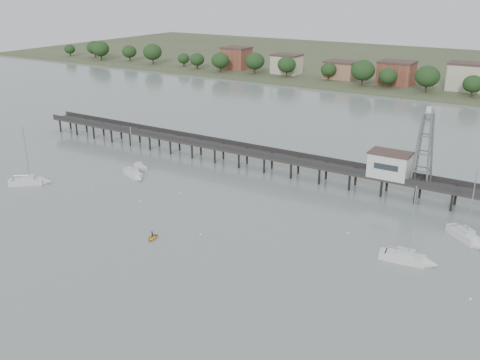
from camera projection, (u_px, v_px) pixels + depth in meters
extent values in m
plane|color=gray|center=(86.00, 292.00, 76.73)|extent=(500.00, 500.00, 0.00)
cube|color=#2D2823|center=(281.00, 158.00, 123.17)|extent=(150.00, 5.00, 0.50)
cube|color=#333335|center=(277.00, 157.00, 120.98)|extent=(150.00, 0.12, 1.10)
cube|color=#333335|center=(286.00, 152.00, 124.80)|extent=(150.00, 0.12, 1.10)
cylinder|color=black|center=(60.00, 126.00, 158.51)|extent=(0.50, 0.50, 4.40)
cylinder|color=black|center=(70.00, 123.00, 161.53)|extent=(0.50, 0.50, 4.40)
cylinder|color=black|center=(277.00, 168.00, 122.34)|extent=(0.50, 0.50, 4.40)
cylinder|color=black|center=(285.00, 164.00, 125.36)|extent=(0.50, 0.50, 4.40)
cube|color=silver|center=(389.00, 165.00, 109.83)|extent=(8.00, 5.00, 5.00)
cube|color=#4C3833|center=(391.00, 153.00, 108.90)|extent=(8.40, 5.40, 0.30)
cube|color=slate|center=(429.00, 114.00, 102.55)|extent=(1.80, 1.80, 0.30)
cube|color=silver|center=(429.00, 110.00, 102.29)|extent=(0.90, 0.90, 1.20)
cube|color=silver|center=(465.00, 237.00, 92.44)|extent=(6.17, 5.91, 1.65)
cone|color=silver|center=(480.00, 247.00, 88.97)|extent=(3.51, 3.49, 2.39)
cube|color=silver|center=(466.00, 231.00, 92.03)|extent=(3.31, 3.26, 0.75)
cylinder|color=#A5A8AA|center=(472.00, 203.00, 89.75)|extent=(0.18, 0.18, 11.54)
cylinder|color=#A5A8AA|center=(462.00, 225.00, 92.76)|extent=(2.74, 2.50, 0.12)
cube|color=silver|center=(405.00, 259.00, 85.01)|extent=(6.48, 3.19, 1.65)
cone|color=silver|center=(430.00, 264.00, 83.49)|extent=(2.88, 2.73, 2.42)
cube|color=silver|center=(406.00, 252.00, 84.60)|extent=(2.99, 2.27, 0.75)
cylinder|color=#A5A8AA|center=(412.00, 221.00, 82.52)|extent=(0.18, 0.18, 11.67)
cylinder|color=#A5A8AA|center=(399.00, 248.00, 84.82)|extent=(3.62, 0.58, 0.12)
cube|color=silver|center=(133.00, 175.00, 122.28)|extent=(5.99, 4.27, 1.65)
cone|color=silver|center=(139.00, 179.00, 119.57)|extent=(3.02, 2.94, 2.17)
cube|color=silver|center=(133.00, 170.00, 121.87)|extent=(2.98, 2.60, 0.75)
cylinder|color=#A5A8AA|center=(132.00, 150.00, 119.87)|extent=(0.18, 0.18, 10.49)
cylinder|color=#A5A8AA|center=(131.00, 166.00, 122.41)|extent=(3.03, 1.44, 0.12)
cube|color=silver|center=(28.00, 182.00, 117.45)|extent=(6.37, 5.94, 1.65)
cone|color=silver|center=(47.00, 182.00, 118.00)|extent=(3.58, 3.56, 2.44)
cube|color=silver|center=(28.00, 177.00, 117.05)|extent=(3.40, 3.30, 0.75)
cylinder|color=#A5A8AA|center=(26.00, 153.00, 115.18)|extent=(0.18, 0.18, 11.79)
cylinder|color=#A5A8AA|center=(22.00, 175.00, 116.71)|extent=(2.87, 2.47, 0.12)
cube|color=silver|center=(141.00, 168.00, 127.13)|extent=(4.34, 2.98, 1.11)
cube|color=silver|center=(139.00, 164.00, 127.56)|extent=(1.72, 1.72, 0.67)
imported|color=yellow|center=(152.00, 239.00, 92.74)|extent=(2.02, 0.99, 2.72)
imported|color=black|center=(152.00, 239.00, 92.74)|extent=(0.50, 1.28, 0.30)
ellipsoid|color=beige|center=(348.00, 233.00, 94.68)|extent=(0.56, 0.56, 0.39)
ellipsoid|color=beige|center=(201.00, 235.00, 94.13)|extent=(0.56, 0.56, 0.39)
ellipsoid|color=beige|center=(180.00, 193.00, 112.74)|extent=(0.56, 0.56, 0.39)
ellipsoid|color=beige|center=(93.00, 184.00, 117.39)|extent=(0.56, 0.56, 0.39)
ellipsoid|color=beige|center=(470.00, 299.00, 75.01)|extent=(0.56, 0.56, 0.39)
ellipsoid|color=beige|center=(141.00, 201.00, 108.47)|extent=(0.56, 0.56, 0.39)
cube|color=#475133|center=(451.00, 69.00, 271.52)|extent=(500.00, 170.00, 1.40)
cube|color=brown|center=(236.00, 60.00, 264.97)|extent=(13.00, 10.50, 9.00)
cube|color=brown|center=(287.00, 64.00, 251.09)|extent=(13.00, 10.50, 9.00)
cube|color=brown|center=(341.00, 68.00, 237.71)|extent=(13.00, 10.50, 9.00)
cube|color=brown|center=(396.00, 73.00, 225.33)|extent=(13.00, 10.50, 9.00)
cube|color=brown|center=(467.00, 79.00, 211.45)|extent=(13.00, 10.50, 9.00)
ellipsoid|color=#153517|center=(174.00, 57.00, 270.18)|extent=(8.00, 8.00, 6.80)
ellipsoid|color=#153517|center=(413.00, 79.00, 210.72)|extent=(8.00, 8.00, 6.80)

